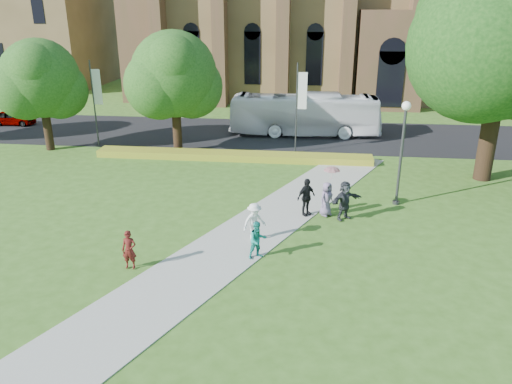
# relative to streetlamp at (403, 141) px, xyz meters

# --- Properties ---
(ground) EXTENTS (160.00, 160.00, 0.00)m
(ground) POSITION_rel_streetlamp_xyz_m (-7.50, -6.50, -3.30)
(ground) COLOR #375E1C
(ground) RESTS_ON ground
(road) EXTENTS (160.00, 10.00, 0.02)m
(road) POSITION_rel_streetlamp_xyz_m (-7.50, 13.50, -3.29)
(road) COLOR black
(road) RESTS_ON ground
(footpath) EXTENTS (15.58, 28.54, 0.04)m
(footpath) POSITION_rel_streetlamp_xyz_m (-7.50, -5.50, -3.28)
(footpath) COLOR #B2B2A8
(footpath) RESTS_ON ground
(flower_hedge) EXTENTS (18.00, 1.40, 0.45)m
(flower_hedge) POSITION_rel_streetlamp_xyz_m (-9.50, 6.70, -3.07)
(flower_hedge) COLOR gold
(flower_hedge) RESTS_ON ground
(building_west) EXTENTS (22.00, 14.00, 18.30)m
(building_west) POSITION_rel_streetlamp_xyz_m (-41.50, 35.50, 5.91)
(building_west) COLOR olive
(building_west) RESTS_ON ground
(streetlamp) EXTENTS (0.44, 0.44, 5.24)m
(streetlamp) POSITION_rel_streetlamp_xyz_m (0.00, 0.00, 0.00)
(streetlamp) COLOR #38383D
(streetlamp) RESTS_ON ground
(large_tree) EXTENTS (9.60, 9.60, 13.20)m
(large_tree) POSITION_rel_streetlamp_xyz_m (5.50, 4.50, 5.07)
(large_tree) COLOR #332114
(large_tree) RESTS_ON ground
(street_tree_0) EXTENTS (5.20, 5.20, 7.50)m
(street_tree_0) POSITION_rel_streetlamp_xyz_m (-22.50, 7.50, 1.58)
(street_tree_0) COLOR #332114
(street_tree_0) RESTS_ON ground
(street_tree_1) EXTENTS (5.60, 5.60, 8.05)m
(street_tree_1) POSITION_rel_streetlamp_xyz_m (-13.50, 8.00, 1.93)
(street_tree_1) COLOR #332114
(street_tree_1) RESTS_ON ground
(banner_pole_0) EXTENTS (0.70, 0.10, 6.00)m
(banner_pole_0) POSITION_rel_streetlamp_xyz_m (-5.39, 8.70, 0.09)
(banner_pole_0) COLOR #38383D
(banner_pole_0) RESTS_ON ground
(banner_pole_1) EXTENTS (0.70, 0.10, 6.00)m
(banner_pole_1) POSITION_rel_streetlamp_xyz_m (-19.39, 8.70, 0.09)
(banner_pole_1) COLOR #38383D
(banner_pole_1) RESTS_ON ground
(tour_coach) EXTENTS (11.48, 3.04, 3.18)m
(tour_coach) POSITION_rel_streetlamp_xyz_m (-5.03, 13.67, -1.69)
(tour_coach) COLOR silver
(tour_coach) RESTS_ON road
(car_0) EXTENTS (3.60, 1.48, 1.22)m
(car_0) POSITION_rel_streetlamp_xyz_m (-29.23, 14.17, -2.67)
(car_0) COLOR gray
(car_0) RESTS_ON road
(pedestrian_0) EXTENTS (0.57, 0.39, 1.54)m
(pedestrian_0) POSITION_rel_streetlamp_xyz_m (-11.12, -7.95, -2.49)
(pedestrian_0) COLOR #4E1511
(pedestrian_0) RESTS_ON footpath
(pedestrian_1) EXTENTS (0.95, 0.89, 1.56)m
(pedestrian_1) POSITION_rel_streetlamp_xyz_m (-6.36, -6.57, -2.48)
(pedestrian_1) COLOR teal
(pedestrian_1) RESTS_ON footpath
(pedestrian_2) EXTENTS (1.24, 1.15, 1.67)m
(pedestrian_2) POSITION_rel_streetlamp_xyz_m (-6.68, -4.98, -2.42)
(pedestrian_2) COLOR white
(pedestrian_2) RESTS_ON footpath
(pedestrian_3) EXTENTS (1.08, 1.07, 1.84)m
(pedestrian_3) POSITION_rel_streetlamp_xyz_m (-4.55, -2.03, -2.34)
(pedestrian_3) COLOR black
(pedestrian_3) RESTS_ON footpath
(pedestrian_4) EXTENTS (0.94, 0.96, 1.66)m
(pedestrian_4) POSITION_rel_streetlamp_xyz_m (-3.58, -1.94, -2.42)
(pedestrian_4) COLOR slate
(pedestrian_4) RESTS_ON footpath
(pedestrian_5) EXTENTS (1.69, 1.51, 1.87)m
(pedestrian_5) POSITION_rel_streetlamp_xyz_m (-2.75, -2.30, -2.32)
(pedestrian_5) COLOR #2B2D33
(pedestrian_5) RESTS_ON footpath
(parasol) EXTENTS (0.79, 0.79, 0.66)m
(parasol) POSITION_rel_streetlamp_xyz_m (-3.40, -1.84, -1.26)
(parasol) COLOR #CF92A1
(parasol) RESTS_ON pedestrian_4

